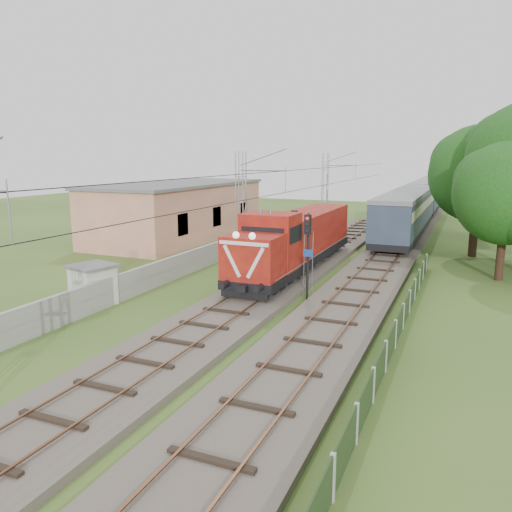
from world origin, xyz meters
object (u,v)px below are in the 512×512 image
at_px(coach_rake, 428,193).
at_px(relay_hut, 93,285).
at_px(signal_post, 308,242).
at_px(locomotive, 296,239).

xyz_separation_m(coach_rake, relay_hut, (-12.40, -54.00, -1.60)).
height_order(coach_rake, signal_post, signal_post).
distance_m(coach_rake, signal_post, 49.14).
bearing_deg(signal_post, coach_rake, 87.34).
relative_size(locomotive, coach_rake, 0.24).
xyz_separation_m(locomotive, relay_hut, (-7.40, -11.20, -1.17)).
relative_size(locomotive, signal_post, 3.64).
bearing_deg(coach_rake, relay_hut, -102.93).
relative_size(coach_rake, relay_hut, 28.81).
distance_m(signal_post, relay_hut, 11.46).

